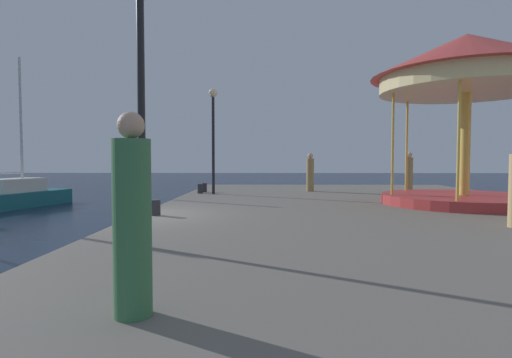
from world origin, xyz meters
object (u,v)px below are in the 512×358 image
object	(u,v)px
bollard_center	(200,189)
person_near_carousel	(409,173)
carousel	(466,78)
person_far_corner	(310,173)
bollard_south	(156,208)
person_mid_promenade	(132,221)
lamp_post_mid_promenade	(213,122)
lamp_post_near_edge	(141,64)
bollard_north	(204,188)
sailboat_teal	(12,196)

from	to	relation	value
bollard_center	person_near_carousel	bearing A→B (deg)	9.01
carousel	person_far_corner	size ratio (longest dim) A/B	3.37
bollard_south	person_mid_promenade	distance (m)	6.82
lamp_post_mid_promenade	person_far_corner	size ratio (longest dim) A/B	2.52
carousel	lamp_post_near_edge	distance (m)	10.59
bollard_north	person_near_carousel	distance (m)	9.31
bollard_south	person_near_carousel	size ratio (longest dim) A/B	0.23
bollard_south	bollard_north	xyz separation A→B (m)	(0.13, 7.53, 0.00)
lamp_post_near_edge	bollard_center	bearing A→B (deg)	94.01
bollard_center	bollard_north	bearing A→B (deg)	83.09
carousel	bollard_south	world-z (taller)	carousel
lamp_post_near_edge	lamp_post_mid_promenade	distance (m)	10.34
person_mid_promenade	lamp_post_near_edge	bearing A→B (deg)	105.12
sailboat_teal	person_far_corner	xyz separation A→B (m)	(13.83, -0.24, 1.08)
sailboat_teal	person_far_corner	bearing A→B (deg)	-1.00
bollard_center	bollard_north	distance (m)	0.65
carousel	bollard_north	distance (m)	10.85
person_mid_promenade	lamp_post_mid_promenade	bearing A→B (deg)	94.00
lamp_post_mid_promenade	bollard_center	size ratio (longest dim) A/B	10.92
lamp_post_mid_promenade	sailboat_teal	bearing A→B (deg)	169.73
bollard_south	bollard_center	bearing A→B (deg)	89.59
lamp_post_near_edge	person_far_corner	distance (m)	12.69
sailboat_teal	person_mid_promenade	world-z (taller)	sailboat_teal
bollard_north	lamp_post_mid_promenade	bearing A→B (deg)	-60.11
lamp_post_near_edge	person_far_corner	xyz separation A→B (m)	(4.06, 11.84, -2.12)
lamp_post_near_edge	person_mid_promenade	world-z (taller)	lamp_post_near_edge
sailboat_teal	carousel	bearing A→B (deg)	-17.21
sailboat_teal	bollard_south	bearing A→B (deg)	-42.98
bollard_north	person_mid_promenade	world-z (taller)	person_mid_promenade
bollard_south	person_far_corner	xyz separation A→B (m)	(4.85, 8.13, 0.61)
lamp_post_mid_promenade	person_far_corner	world-z (taller)	lamp_post_mid_promenade
bollard_center	lamp_post_near_edge	bearing A→B (deg)	-85.99
lamp_post_near_edge	lamp_post_mid_promenade	world-z (taller)	lamp_post_mid_promenade
carousel	person_far_corner	xyz separation A→B (m)	(-4.26, 5.36, -3.16)
lamp_post_mid_promenade	person_near_carousel	bearing A→B (deg)	11.28
carousel	bollard_center	distance (m)	10.65
sailboat_teal	bollard_center	world-z (taller)	sailboat_teal
person_far_corner	person_near_carousel	distance (m)	4.54
lamp_post_mid_promenade	person_far_corner	distance (m)	4.96
bollard_center	person_mid_promenade	xyz separation A→B (m)	(1.52, -13.48, 0.66)
carousel	lamp_post_mid_promenade	world-z (taller)	carousel
sailboat_teal	person_near_carousel	size ratio (longest dim) A/B	3.99
lamp_post_near_edge	person_near_carousel	world-z (taller)	lamp_post_near_edge
lamp_post_mid_promenade	bollard_south	bearing A→B (deg)	-95.58
person_mid_promenade	bollard_center	bearing A→B (deg)	96.44
carousel	bollard_center	world-z (taller)	carousel
lamp_post_mid_promenade	person_mid_promenade	world-z (taller)	lamp_post_mid_promenade
sailboat_teal	lamp_post_mid_promenade	world-z (taller)	sailboat_teal
carousel	lamp_post_mid_promenade	xyz separation A→B (m)	(-8.46, 3.86, -0.99)
lamp_post_near_edge	sailboat_teal	bearing A→B (deg)	128.97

